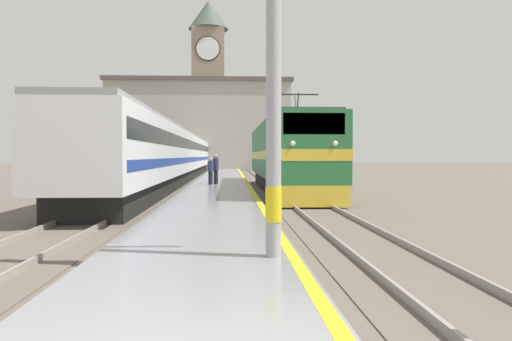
{
  "coord_description": "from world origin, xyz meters",
  "views": [
    {
      "loc": [
        0.58,
        -3.08,
        2.02
      ],
      "look_at": [
        1.92,
        22.59,
        1.25
      ],
      "focal_mm": 35.0,
      "sensor_mm": 36.0,
      "label": 1
    }
  ],
  "objects": [
    {
      "name": "ground_plane",
      "position": [
        0.0,
        30.0,
        0.0
      ],
      "size": [
        200.0,
        200.0,
        0.0
      ],
      "primitive_type": "plane",
      "color": "#60564C"
    },
    {
      "name": "platform",
      "position": [
        0.0,
        25.0,
        0.15
      ],
      "size": [
        3.61,
        140.0,
        0.3
      ],
      "color": "gray",
      "rests_on": "ground"
    },
    {
      "name": "rail_track_near",
      "position": [
        3.7,
        25.0,
        0.03
      ],
      "size": [
        2.84,
        140.0,
        0.16
      ],
      "color": "#60564C",
      "rests_on": "ground"
    },
    {
      "name": "rail_track_far",
      "position": [
        -3.74,
        25.0,
        0.03
      ],
      "size": [
        2.84,
        140.0,
        0.16
      ],
      "color": "#60564C",
      "rests_on": "ground"
    },
    {
      "name": "locomotive_train",
      "position": [
        3.7,
        25.03,
        2.01
      ],
      "size": [
        2.92,
        19.62,
        4.91
      ],
      "color": "black",
      "rests_on": "ground"
    },
    {
      "name": "passenger_train",
      "position": [
        -3.74,
        37.79,
        2.07
      ],
      "size": [
        2.92,
        54.83,
        3.83
      ],
      "color": "black",
      "rests_on": "ground"
    },
    {
      "name": "catenary_mast",
      "position": [
        1.42,
        5.39,
        4.07
      ],
      "size": [
        2.68,
        0.28,
        7.58
      ],
      "color": "#9E9EA3",
      "rests_on": "platform"
    },
    {
      "name": "person_on_platform",
      "position": [
        -0.59,
        26.79,
        1.14
      ],
      "size": [
        0.34,
        0.34,
        1.61
      ],
      "color": "#23232D",
      "rests_on": "platform"
    },
    {
      "name": "second_waiting_passenger",
      "position": [
        -0.29,
        27.27,
        1.26
      ],
      "size": [
        0.34,
        0.34,
        1.82
      ],
      "color": "#23232D",
      "rests_on": "platform"
    },
    {
      "name": "clock_tower",
      "position": [
        -2.74,
        75.05,
        13.97
      ],
      "size": [
        6.17,
        6.17,
        26.03
      ],
      "color": "gray",
      "rests_on": "ground"
    },
    {
      "name": "station_building",
      "position": [
        -3.54,
        65.39,
        6.14
      ],
      "size": [
        24.73,
        8.19,
        12.23
      ],
      "color": "#A8A399",
      "rests_on": "ground"
    }
  ]
}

